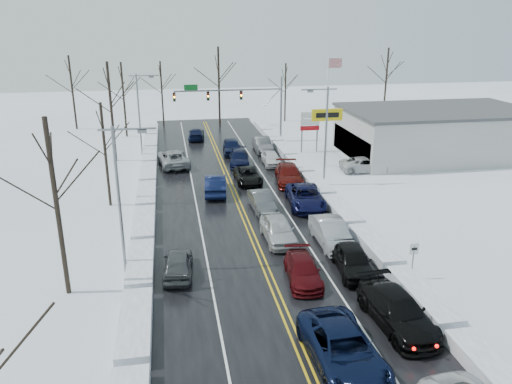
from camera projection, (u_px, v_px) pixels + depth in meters
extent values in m
plane|color=white|center=(252.00, 235.00, 35.61)|extent=(160.00, 160.00, 0.00)
cube|color=black|center=(247.00, 224.00, 37.47)|extent=(14.00, 84.00, 0.01)
cube|color=white|center=(144.00, 231.00, 36.20)|extent=(1.56, 72.00, 0.74)
cube|color=white|center=(344.00, 217.00, 38.74)|extent=(1.56, 72.00, 0.74)
cylinder|color=slate|center=(281.00, 109.00, 61.74)|extent=(0.24, 0.24, 8.00)
cylinder|color=slate|center=(229.00, 90.00, 59.84)|extent=(13.00, 0.18, 0.18)
cylinder|color=slate|center=(272.00, 98.00, 61.08)|extent=(2.33, 0.10, 2.33)
cube|color=#0C591E|center=(191.00, 88.00, 58.95)|extent=(1.60, 0.08, 0.70)
cube|color=black|center=(241.00, 95.00, 60.30)|extent=(0.32, 0.25, 1.05)
sphere|color=#3F0705|center=(241.00, 93.00, 60.05)|extent=(0.20, 0.20, 0.20)
sphere|color=orange|center=(241.00, 95.00, 60.15)|extent=(0.22, 0.22, 0.22)
sphere|color=black|center=(241.00, 98.00, 60.25)|extent=(0.20, 0.20, 0.20)
cube|color=black|center=(208.00, 96.00, 59.63)|extent=(0.32, 0.25, 1.05)
sphere|color=#3F0705|center=(208.00, 94.00, 59.38)|extent=(0.20, 0.20, 0.20)
sphere|color=orange|center=(208.00, 96.00, 59.48)|extent=(0.22, 0.22, 0.22)
sphere|color=black|center=(208.00, 99.00, 59.58)|extent=(0.20, 0.20, 0.20)
cube|color=black|center=(174.00, 97.00, 58.96)|extent=(0.32, 0.25, 1.05)
sphere|color=#3F0705|center=(174.00, 95.00, 58.72)|extent=(0.20, 0.20, 0.20)
sphere|color=orange|center=(174.00, 97.00, 58.81)|extent=(0.22, 0.22, 0.22)
sphere|color=black|center=(174.00, 100.00, 58.91)|extent=(0.20, 0.20, 0.20)
cylinder|color=slate|center=(326.00, 140.00, 51.32)|extent=(0.20, 0.20, 5.60)
cube|color=yellow|center=(327.00, 115.00, 50.46)|extent=(3.20, 0.30, 1.20)
cube|color=black|center=(328.00, 115.00, 50.30)|extent=(2.40, 0.04, 0.50)
cylinder|color=slate|center=(302.00, 135.00, 57.01)|extent=(0.16, 0.16, 4.00)
cylinder|color=slate|center=(317.00, 135.00, 57.31)|extent=(0.16, 0.16, 4.00)
cube|color=white|center=(310.00, 115.00, 56.40)|extent=(2.20, 0.22, 0.70)
cube|color=white|center=(310.00, 122.00, 56.66)|extent=(2.20, 0.22, 0.70)
cube|color=#B00D13|center=(310.00, 128.00, 56.89)|extent=(2.20, 0.22, 0.50)
cylinder|color=slate|center=(413.00, 263.00, 29.18)|extent=(0.08, 0.08, 2.20)
cube|color=white|center=(414.00, 249.00, 28.89)|extent=(0.55, 0.05, 0.70)
cube|color=black|center=(415.00, 249.00, 28.85)|extent=(0.35, 0.02, 0.15)
cylinder|color=silver|center=(327.00, 97.00, 64.36)|extent=(0.14, 0.14, 10.00)
cube|color=#B0AFAB|center=(436.00, 134.00, 55.53)|extent=(20.00, 12.00, 5.00)
cube|color=#262628|center=(351.00, 145.00, 54.16)|extent=(0.10, 11.00, 2.80)
cube|color=#3F3F42|center=(439.00, 110.00, 54.66)|extent=(20.40, 12.40, 0.30)
cylinder|color=slate|center=(326.00, 137.00, 44.85)|extent=(0.18, 0.18, 9.00)
cylinder|color=slate|center=(319.00, 89.00, 43.30)|extent=(3.20, 0.12, 0.12)
cube|color=slate|center=(310.00, 91.00, 43.22)|extent=(0.50, 0.25, 0.18)
cylinder|color=slate|center=(119.00, 202.00, 29.00)|extent=(0.18, 0.18, 9.00)
cylinder|color=slate|center=(127.00, 129.00, 27.72)|extent=(3.20, 0.12, 0.12)
cube|color=slate|center=(142.00, 131.00, 27.90)|extent=(0.50, 0.25, 0.18)
cylinder|color=slate|center=(139.00, 116.00, 55.02)|extent=(0.18, 0.18, 9.00)
cylinder|color=slate|center=(144.00, 76.00, 53.74)|extent=(3.20, 0.12, 0.12)
cube|color=slate|center=(151.00, 77.00, 53.92)|extent=(0.50, 0.25, 0.18)
cylinder|color=#2D231C|center=(57.00, 210.00, 26.47)|extent=(0.27, 0.27, 10.00)
cylinder|color=#2D231C|center=(106.00, 156.00, 39.90)|extent=(0.23, 0.23, 8.50)
cylinder|color=#2D231C|center=(112.00, 113.00, 52.47)|extent=(0.28, 0.28, 10.50)
cylinder|color=#2D231C|center=(124.00, 100.00, 63.85)|extent=(0.25, 0.25, 9.50)
cylinder|color=#2D231C|center=(73.00, 93.00, 68.14)|extent=(0.27, 0.27, 10.00)
cylinder|color=#2D231C|center=(162.00, 93.00, 71.24)|extent=(0.24, 0.24, 9.00)
cylinder|color=#2D231C|center=(219.00, 87.00, 70.39)|extent=(0.29, 0.29, 11.00)
cylinder|color=#2D231C|center=(285.00, 93.00, 73.86)|extent=(0.23, 0.23, 8.50)
cylinder|color=#2D231C|center=(386.00, 83.00, 76.67)|extent=(0.28, 0.28, 10.50)
imported|color=black|center=(342.00, 365.00, 22.24)|extent=(3.03, 6.18, 1.69)
imported|color=#45090C|center=(303.00, 280.00, 29.42)|extent=(2.32, 4.79, 1.34)
imported|color=silver|center=(278.00, 240.00, 34.73)|extent=(2.05, 4.94, 1.67)
imported|color=#45484B|center=(262.00, 210.00, 40.31)|extent=(1.77, 4.49, 1.45)
imported|color=black|center=(248.00, 182.00, 47.04)|extent=(2.29, 4.92, 1.36)
imported|color=black|center=(239.00, 165.00, 52.71)|extent=(2.62, 5.21, 1.45)
imported|color=black|center=(232.00, 154.00, 57.10)|extent=(2.31, 5.01, 1.66)
imported|color=black|center=(396.00, 325.00, 25.14)|extent=(2.77, 5.92, 1.67)
imported|color=black|center=(352.00, 272.00, 30.41)|extent=(2.43, 5.04, 1.66)
imported|color=#929399|center=(331.00, 244.00, 34.11)|extent=(1.83, 5.23, 1.72)
imported|color=black|center=(305.00, 206.00, 41.07)|extent=(3.32, 6.18, 1.65)
imported|color=#4E0D0A|center=(288.00, 183.00, 46.91)|extent=(3.06, 5.97, 1.66)
imported|color=silver|center=(271.00, 165.00, 52.62)|extent=(1.84, 4.32, 1.46)
imported|color=#404245|center=(262.00, 151.00, 57.97)|extent=(1.80, 5.05, 1.66)
imported|color=#0B1233|center=(216.00, 193.00, 44.08)|extent=(2.35, 5.36, 1.71)
imported|color=#96999D|center=(174.00, 166.00, 52.35)|extent=(3.52, 6.40, 1.70)
imported|color=black|center=(196.00, 139.00, 63.91)|extent=(2.39, 5.02, 1.41)
imported|color=#3F4144|center=(178.00, 274.00, 30.12)|extent=(2.04, 4.40, 1.46)
imported|color=silver|center=(365.00, 172.00, 50.36)|extent=(5.47, 2.89, 1.47)
imported|color=black|center=(379.00, 161.00, 54.22)|extent=(2.67, 6.04, 1.72)
imported|color=#4A0E09|center=(343.00, 148.00, 59.45)|extent=(1.68, 3.93, 1.32)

